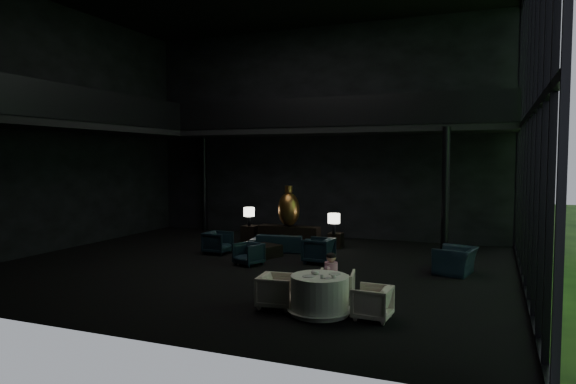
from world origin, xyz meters
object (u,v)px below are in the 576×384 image
at_px(bronze_urn, 289,209).
at_px(table_lamp_right, 334,219).
at_px(dining_chair_west, 277,290).
at_px(coffee_table, 264,251).
at_px(lounge_armchair_west, 218,242).
at_px(dining_chair_east, 372,303).
at_px(side_table_right, 336,240).
at_px(table_lamp_left, 249,213).
at_px(side_table_left, 251,234).
at_px(console, 289,236).
at_px(dining_table, 320,297).
at_px(lounge_armchair_south, 249,254).
at_px(window_armchair, 456,256).
at_px(sofa, 281,240).
at_px(dining_chair_north, 336,286).
at_px(child, 331,267).
at_px(lounge_armchair_east, 318,249).

bearing_deg(bronze_urn, table_lamp_right, 1.87).
bearing_deg(table_lamp_right, dining_chair_west, -82.56).
bearing_deg(coffee_table, lounge_armchair_west, -176.72).
xyz_separation_m(bronze_urn, dining_chair_east, (4.45, -6.90, -0.97)).
bearing_deg(side_table_right, dining_chair_west, -82.80).
bearing_deg(side_table_right, bronze_urn, -170.13).
height_order(table_lamp_left, dining_chair_west, table_lamp_left).
bearing_deg(side_table_left, console, -8.27).
height_order(console, dining_table, dining_table).
bearing_deg(lounge_armchair_south, dining_chair_east, -18.13).
height_order(table_lamp_right, window_armchair, table_lamp_right).
bearing_deg(dining_table, lounge_armchair_south, 132.66).
relative_size(lounge_armchair_west, lounge_armchair_south, 1.23).
bearing_deg(dining_chair_west, coffee_table, 21.27).
bearing_deg(table_lamp_left, sofa, -35.23).
xyz_separation_m(lounge_armchair_west, window_armchair, (7.18, -0.21, 0.09)).
bearing_deg(sofa, dining_chair_east, 118.21).
distance_m(bronze_urn, dining_chair_north, 7.12).
height_order(dining_table, dining_chair_east, dining_table).
bearing_deg(child, lounge_armchair_east, -67.71).
xyz_separation_m(lounge_armchair_south, dining_table, (3.30, -3.59, 0.02)).
height_order(lounge_armchair_east, window_armchair, window_armchair).
bearing_deg(lounge_armchair_east, bronze_urn, -138.31).
xyz_separation_m(dining_chair_west, child, (0.89, 0.77, 0.39)).
bearing_deg(lounge_armchair_west, dining_chair_west, -137.55).
bearing_deg(lounge_armchair_west, dining_table, -132.22).
relative_size(sofa, dining_table, 1.43).
xyz_separation_m(console, side_table_left, (-1.60, 0.23, -0.05)).
distance_m(table_lamp_right, coffee_table, 2.78).
xyz_separation_m(console, dining_table, (3.44, -7.01, -0.01)).
relative_size(sofa, dining_chair_west, 2.60).
relative_size(console, lounge_armchair_west, 2.80).
distance_m(dining_chair_east, dining_chair_west, 1.95).
xyz_separation_m(console, lounge_armchair_west, (-1.54, -2.24, 0.04)).
bearing_deg(lounge_armchair_south, dining_chair_west, -34.71).
xyz_separation_m(window_armchair, coffee_table, (-5.60, 0.30, -0.29)).
distance_m(side_table_left, child, 8.11).
relative_size(dining_table, dining_chair_north, 1.75).
bearing_deg(dining_table, table_lamp_right, 104.65).
xyz_separation_m(dining_table, dining_chair_east, (1.02, 0.06, -0.02)).
height_order(bronze_urn, sofa, bronze_urn).
bearing_deg(child, side_table_right, -74.26).
relative_size(side_table_right, lounge_armchair_east, 0.60).
bearing_deg(child, coffee_table, -49.91).
relative_size(coffee_table, dining_chair_west, 1.17).
height_order(console, lounge_armchair_south, console).
relative_size(console, dining_chair_west, 3.07).
bearing_deg(console, lounge_armchair_west, -124.57).
bearing_deg(child, lounge_armchair_south, -39.73).
distance_m(table_lamp_left, table_lamp_right, 3.20).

